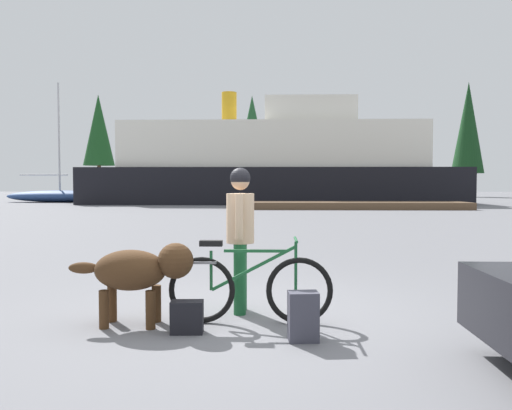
{
  "coord_description": "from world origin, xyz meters",
  "views": [
    {
      "loc": [
        0.21,
        -5.72,
        1.5
      ],
      "look_at": [
        -0.01,
        1.61,
        1.18
      ],
      "focal_mm": 36.28,
      "sensor_mm": 36.0,
      "label": 1
    }
  ],
  "objects_px": {
    "dog": "(140,270)",
    "handbag_pannier": "(187,317)",
    "ferry_boat": "(274,165)",
    "sailboat_moored": "(60,196)",
    "backpack": "(303,316)",
    "bicycle": "(249,288)",
    "person_cyclist": "(240,226)"
  },
  "relations": [
    {
      "from": "person_cyclist",
      "to": "ferry_boat",
      "type": "xyz_separation_m",
      "value": [
        0.54,
        32.32,
        1.81
      ]
    },
    {
      "from": "handbag_pannier",
      "to": "ferry_boat",
      "type": "xyz_separation_m",
      "value": [
        1.02,
        33.17,
        2.64
      ]
    },
    {
      "from": "dog",
      "to": "sailboat_moored",
      "type": "relative_size",
      "value": 0.15
    },
    {
      "from": "handbag_pannier",
      "to": "ferry_boat",
      "type": "relative_size",
      "value": 0.01
    },
    {
      "from": "bicycle",
      "to": "person_cyclist",
      "type": "distance_m",
      "value": 0.79
    },
    {
      "from": "dog",
      "to": "sailboat_moored",
      "type": "height_order",
      "value": "sailboat_moored"
    },
    {
      "from": "ferry_boat",
      "to": "backpack",
      "type": "bearing_deg",
      "value": -89.79
    },
    {
      "from": "ferry_boat",
      "to": "sailboat_moored",
      "type": "distance_m",
      "value": 16.6
    },
    {
      "from": "person_cyclist",
      "to": "backpack",
      "type": "height_order",
      "value": "person_cyclist"
    },
    {
      "from": "backpack",
      "to": "handbag_pannier",
      "type": "bearing_deg",
      "value": 169.23
    },
    {
      "from": "handbag_pannier",
      "to": "backpack",
      "type": "bearing_deg",
      "value": -10.77
    },
    {
      "from": "handbag_pannier",
      "to": "sailboat_moored",
      "type": "relative_size",
      "value": 0.04
    },
    {
      "from": "person_cyclist",
      "to": "dog",
      "type": "bearing_deg",
      "value": -150.27
    },
    {
      "from": "backpack",
      "to": "ferry_boat",
      "type": "bearing_deg",
      "value": 90.21
    },
    {
      "from": "bicycle",
      "to": "person_cyclist",
      "type": "xyz_separation_m",
      "value": [
        -0.12,
        0.48,
        0.61
      ]
    },
    {
      "from": "ferry_boat",
      "to": "handbag_pannier",
      "type": "bearing_deg",
      "value": -91.76
    },
    {
      "from": "person_cyclist",
      "to": "handbag_pannier",
      "type": "bearing_deg",
      "value": -119.31
    },
    {
      "from": "sailboat_moored",
      "to": "handbag_pannier",
      "type": "bearing_deg",
      "value": -65.66
    },
    {
      "from": "bicycle",
      "to": "backpack",
      "type": "height_order",
      "value": "bicycle"
    },
    {
      "from": "dog",
      "to": "ferry_boat",
      "type": "height_order",
      "value": "ferry_boat"
    },
    {
      "from": "backpack",
      "to": "handbag_pannier",
      "type": "xyz_separation_m",
      "value": [
        -1.14,
        0.22,
        -0.07
      ]
    },
    {
      "from": "backpack",
      "to": "bicycle",
      "type": "bearing_deg",
      "value": 132.25
    },
    {
      "from": "bicycle",
      "to": "ferry_boat",
      "type": "relative_size",
      "value": 0.07
    },
    {
      "from": "dog",
      "to": "handbag_pannier",
      "type": "distance_m",
      "value": 0.73
    },
    {
      "from": "bicycle",
      "to": "person_cyclist",
      "type": "relative_size",
      "value": 1.05
    },
    {
      "from": "bicycle",
      "to": "ferry_boat",
      "type": "distance_m",
      "value": 32.89
    },
    {
      "from": "dog",
      "to": "backpack",
      "type": "relative_size",
      "value": 2.82
    },
    {
      "from": "dog",
      "to": "handbag_pannier",
      "type": "xyz_separation_m",
      "value": [
        0.54,
        -0.27,
        -0.42
      ]
    },
    {
      "from": "person_cyclist",
      "to": "handbag_pannier",
      "type": "height_order",
      "value": "person_cyclist"
    },
    {
      "from": "handbag_pannier",
      "to": "sailboat_moored",
      "type": "bearing_deg",
      "value": 114.34
    },
    {
      "from": "handbag_pannier",
      "to": "ferry_boat",
      "type": "height_order",
      "value": "ferry_boat"
    },
    {
      "from": "handbag_pannier",
      "to": "ferry_boat",
      "type": "bearing_deg",
      "value": 88.24
    }
  ]
}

